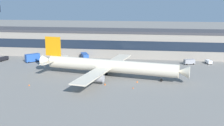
{
  "coord_description": "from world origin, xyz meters",
  "views": [
    {
      "loc": [
        26.83,
        -113.14,
        31.74
      ],
      "look_at": [
        10.26,
        6.0,
        5.0
      ],
      "focal_mm": 47.05,
      "sensor_mm": 36.0,
      "label": 1
    }
  ],
  "objects": [
    {
      "name": "catering_truck",
      "position": [
        -33.12,
        25.04,
        2.29
      ],
      "size": [
        6.97,
        6.88,
        4.15
      ],
      "color": "#2651A5",
      "rests_on": "ground_plane"
    },
    {
      "name": "belt_loader",
      "position": [
        -49.44,
        25.64,
        1.15
      ],
      "size": [
        3.64,
        6.7,
        1.95
      ],
      "color": "black",
      "rests_on": "ground_plane"
    },
    {
      "name": "fuel_truck",
      "position": [
        -8.03,
        34.04,
        1.88
      ],
      "size": [
        5.8,
        8.83,
        3.35
      ],
      "color": "#2651A5",
      "rests_on": "ground_plane"
    },
    {
      "name": "baggage_tug",
      "position": [
        -23.27,
        34.54,
        1.09
      ],
      "size": [
        2.11,
        3.61,
        1.85
      ],
      "color": "gray",
      "rests_on": "ground_plane"
    },
    {
      "name": "airliner",
      "position": [
        9.34,
        2.18,
        4.59
      ],
      "size": [
        63.07,
        54.63,
        15.48
      ],
      "color": "beige",
      "rests_on": "ground_plane"
    },
    {
      "name": "crew_van",
      "position": [
        44.86,
        30.32,
        1.46
      ],
      "size": [
        5.64,
        3.9,
        2.55
      ],
      "color": "gray",
      "rests_on": "ground_plane"
    },
    {
      "name": "ground_plane",
      "position": [
        0.0,
        0.0,
        0.0
      ],
      "size": [
        600.0,
        600.0,
        0.0
      ],
      "primitive_type": "plane",
      "color": "slate"
    },
    {
      "name": "traffic_cone_1",
      "position": [
        9.8,
        -9.66,
        0.37
      ],
      "size": [
        0.6,
        0.6,
        0.74
      ],
      "primitive_type": "cone",
      "color": "#F2590C",
      "rests_on": "ground_plane"
    },
    {
      "name": "follow_me_car",
      "position": [
        54.5,
        33.01,
        1.09
      ],
      "size": [
        2.93,
        4.73,
        1.85
      ],
      "color": "white",
      "rests_on": "ground_plane"
    },
    {
      "name": "traffic_cone_0",
      "position": [
        21.47,
        -4.53,
        0.35
      ],
      "size": [
        0.57,
        0.57,
        0.71
      ],
      "primitive_type": "cone",
      "color": "#F2590C",
      "rests_on": "ground_plane"
    },
    {
      "name": "terminal_building",
      "position": [
        0.0,
        48.44,
        7.29
      ],
      "size": [
        192.1,
        19.36,
        14.54
      ],
      "color": "gray",
      "rests_on": "ground_plane"
    },
    {
      "name": "traffic_cone_3",
      "position": [
        20.45,
        -12.46,
        0.28
      ],
      "size": [
        0.44,
        0.44,
        0.55
      ],
      "primitive_type": "cone",
      "color": "#F2590C",
      "rests_on": "ground_plane"
    },
    {
      "name": "traffic_cone_2",
      "position": [
        -17.86,
        -14.45,
        0.33
      ],
      "size": [
        0.53,
        0.53,
        0.67
      ],
      "primitive_type": "cone",
      "color": "#F2590C",
      "rests_on": "ground_plane"
    }
  ]
}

